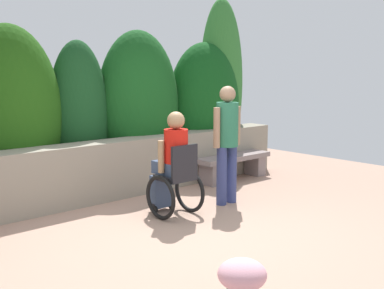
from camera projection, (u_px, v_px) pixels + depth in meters
name	position (u px, v px, depth m)	size (l,w,h in m)	color
ground_plane	(183.00, 232.00, 5.40)	(10.80, 10.80, 0.00)	tan
stone_retaining_wall	(98.00, 171.00, 6.69)	(7.00, 0.44, 0.83)	gray
hedge_backdrop	(70.00, 105.00, 6.93)	(7.34, 1.24, 3.16)	#1A5D26
stone_bench	(234.00, 163.00, 7.97)	(1.47, 0.39, 0.42)	gray
person_in_wheelchair	(173.00, 167.00, 5.94)	(0.53, 0.66, 1.33)	black
person_standing_companion	(227.00, 137.00, 6.43)	(0.49, 0.30, 1.63)	navy
flower_pot_terracotta_by_wall	(242.00, 279.00, 3.64)	(0.38, 0.38, 0.38)	gray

